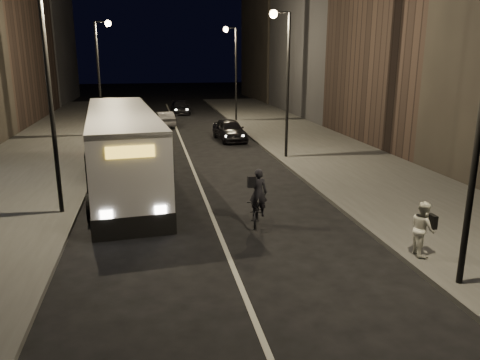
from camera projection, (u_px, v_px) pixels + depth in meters
name	position (u px, v px, depth m)	size (l,w,h in m)	color
ground	(224.00, 245.00, 15.05)	(180.00, 180.00, 0.00)	black
sidewalk_right	(321.00, 149.00, 29.86)	(7.00, 70.00, 0.16)	#3C3C39
sidewalk_left	(39.00, 160.00, 26.74)	(7.00, 70.00, 0.16)	#3C3C39
building_row_right	(352.00, 1.00, 41.34)	(8.00, 61.00, 21.00)	black
streetlight_right_near	(476.00, 80.00, 10.84)	(1.20, 0.44, 8.12)	black
streetlight_right_mid	(284.00, 65.00, 26.01)	(1.20, 0.44, 8.12)	black
streetlight_right_far	(233.00, 61.00, 41.18)	(1.20, 0.44, 8.12)	black
streetlight_left_near	(55.00, 71.00, 16.47)	(1.20, 0.44, 8.12)	black
streetlight_left_far	(102.00, 63.00, 33.53)	(1.20, 0.44, 8.12)	black
city_bus	(122.00, 146.00, 21.18)	(4.01, 13.31, 3.54)	silver
cyclist_on_bicycle	(257.00, 205.00, 16.78)	(1.12, 1.92, 2.09)	black
pedestrian_woman	(423.00, 228.00, 13.77)	(0.80, 0.62, 1.65)	silver
car_near	(230.00, 130.00, 33.24)	(1.78, 4.43, 1.51)	black
car_mid	(165.00, 119.00, 39.75)	(1.36, 3.89, 1.28)	#3F3F42
car_far	(180.00, 108.00, 48.34)	(1.79, 4.40, 1.28)	black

